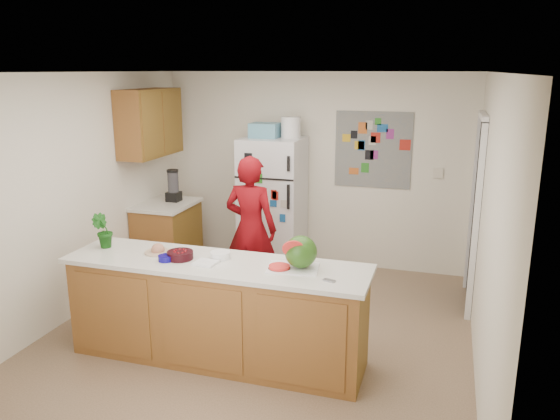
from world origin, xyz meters
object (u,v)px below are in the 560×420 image
(cherry_bowl, at_px, (180,255))
(person, at_px, (251,229))
(refrigerator, at_px, (273,204))
(watermelon, at_px, (301,252))

(cherry_bowl, bearing_deg, person, 84.02)
(refrigerator, xyz_separation_m, person, (0.07, -1.02, -0.03))
(watermelon, height_order, cherry_bowl, watermelon)
(person, height_order, watermelon, person)
(refrigerator, height_order, watermelon, refrigerator)
(refrigerator, bearing_deg, watermelon, -66.81)
(refrigerator, distance_m, person, 1.02)
(person, relative_size, cherry_bowl, 7.17)
(cherry_bowl, bearing_deg, watermelon, 4.30)
(person, bearing_deg, refrigerator, -82.54)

